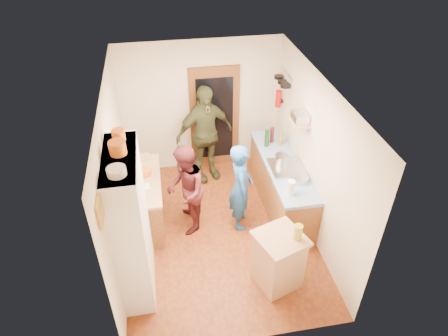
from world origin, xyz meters
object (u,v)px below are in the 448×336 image
object	(u,v)px
hutch_body	(131,226)
person_back	(205,134)
right_counter_base	(281,185)
person_hob	(243,188)
island_base	(278,261)
person_left	(187,189)

from	to	relation	value
hutch_body	person_back	xyz separation A→B (m)	(1.31, 2.35, -0.13)
right_counter_base	person_back	size ratio (longest dim) A/B	1.14
person_back	right_counter_base	bearing A→B (deg)	-60.10
person_back	person_hob	bearing A→B (deg)	-93.31
person_hob	island_base	bearing A→B (deg)	-162.94
hutch_body	person_left	xyz separation A→B (m)	(0.83, 1.03, -0.31)
hutch_body	island_base	bearing A→B (deg)	-10.70
hutch_body	island_base	size ratio (longest dim) A/B	2.56
hutch_body	person_hob	distance (m)	1.96
person_hob	person_back	xyz separation A→B (m)	(-0.40, 1.45, 0.18)
person_hob	hutch_body	bearing A→B (deg)	123.89
hutch_body	person_back	world-z (taller)	hutch_body
right_counter_base	person_hob	size ratio (longest dim) A/B	1.40
right_counter_base	hutch_body	bearing A→B (deg)	-152.53
right_counter_base	island_base	xyz separation A→B (m)	(-0.55, -1.67, 0.01)
person_hob	person_left	distance (m)	0.88
right_counter_base	island_base	world-z (taller)	island_base
person_left	right_counter_base	bearing A→B (deg)	101.80
island_base	person_back	size ratio (longest dim) A/B	0.45
island_base	person_back	xyz separation A→B (m)	(-0.65, 2.72, 0.54)
person_hob	person_back	world-z (taller)	person_back
hutch_body	island_base	distance (m)	2.10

